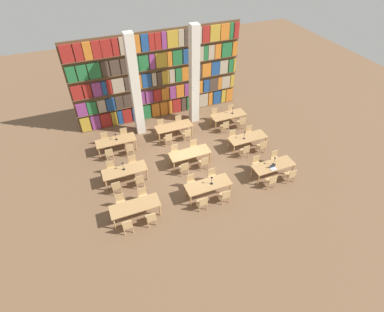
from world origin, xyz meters
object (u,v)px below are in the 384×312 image
Objects in this scene: chair_7 at (212,176)px; chair_31 at (179,122)px; chair_13 at (111,168)px; chair_16 at (184,168)px; reading_table_4 at (190,154)px; chair_25 at (105,139)px; chair_3 at (143,196)px; reading_table_5 at (248,138)px; chair_23 at (249,132)px; chair_18 at (204,162)px; chair_6 at (225,195)px; chair_11 at (275,158)px; chair_20 at (245,151)px; desk_lamp_2 at (123,165)px; reading_table_1 at (208,185)px; laptop at (273,168)px; chair_14 at (139,180)px; chair_21 at (233,136)px; chair_19 at (194,147)px; reading_table_0 at (135,207)px; chair_9 at (257,163)px; reading_table_3 at (125,171)px; desk_lamp_1 at (275,159)px; chair_30 at (187,134)px; chair_26 at (130,149)px; chair_22 at (262,146)px; chair_33 at (215,115)px; desk_lamp_0 at (212,179)px; chair_8 at (271,181)px; chair_27 at (124,135)px; pillar_center at (194,77)px; chair_29 at (161,126)px; chair_12 at (116,187)px; desk_lamp_4 at (116,136)px; chair_0 at (127,225)px; chair_2 at (151,218)px; chair_4 at (202,202)px; chair_35 at (231,111)px; chair_5 at (191,182)px; desk_lamp_3 at (245,134)px; chair_15 at (133,163)px; chair_32 at (225,126)px; reading_table_7 at (174,127)px; reading_table_2 at (273,166)px; chair_1 at (121,202)px; chair_24 at (109,154)px; chair_34 at (242,122)px.

chair_7 and chair_31 have the same top height.
chair_16 is at bearing 158.78° from chair_13.
reading_table_4 is 5.13m from chair_25.
reading_table_5 is (6.58, 1.81, 0.21)m from chair_3.
chair_18 is at bearing 21.97° from chair_23.
chair_6 is 1.00× the size of chair_11.
desk_lamp_2 is at bearing 174.23° from chair_20.
reading_table_1 is 6.88× the size of laptop.
chair_14 and chair_21 have the same top height.
laptop is 4.46m from chair_19.
chair_18 is (4.09, 1.77, -0.21)m from reading_table_0.
reading_table_3 is (-6.56, 1.74, 0.21)m from chair_9.
reading_table_1 is 2.47m from reading_table_4.
desk_lamp_1 is 5.35m from chair_30.
chair_26 is at bearing 80.67° from reading_table_0.
reading_table_0 is 7.86m from chair_22.
desk_lamp_0 is at bearing 63.20° from chair_33.
chair_27 is at bearing 132.72° from chair_8.
chair_33 is (5.96, 3.96, 0.00)m from chair_14.
chair_29 is (-2.39, -0.55, -2.54)m from pillar_center.
chair_12 is 1.00× the size of chair_26.
laptop is at bearing -20.95° from reading_table_3.
chair_8 is at bearing 0.22° from chair_6.
chair_16 is (-3.65, 1.08, 0.00)m from chair_9.
reading_table_4 is 5.30× the size of desk_lamp_4.
chair_19 is at bearing 142.98° from chair_27.
chair_27 is (0.19, 5.01, 0.00)m from chair_3.
chair_2 is at bearing 0.00° from chair_0.
chair_11 is 1.94m from reading_table_5.
chair_6 is 1.00× the size of chair_7.
chair_16 is 1.00× the size of chair_31.
chair_4 is 1.00× the size of chair_35.
chair_11 is at bearing -70.35° from reading_table_5.
desk_lamp_0 reaches higher than chair_11.
chair_5 is at bearing 34.77° from chair_21.
chair_6 is 4.26m from desk_lamp_3.
chair_15 is 6.08m from chair_32.
reading_table_5 and reading_table_7 have the same top height.
chair_2 is 3.29m from desk_lamp_0.
chair_18 is at bearing -52.88° from reading_table_4.
chair_25 is (-7.39, 5.92, -0.33)m from laptop.
desk_lamp_1 reaches higher than reading_table_2.
chair_2 and chair_5 have the same top height.
chair_13 is at bearing 132.07° from chair_4.
chair_1 is 2.68m from chair_15.
chair_1 is 1.00× the size of chair_2.
chair_5 and chair_23 have the same top height.
chair_9 is 1.00× the size of chair_30.
chair_24 is 8.14m from chair_34.
chair_26 is at bearing -53.31° from desk_lamp_4.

